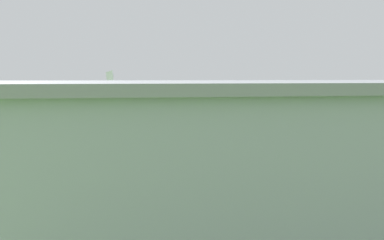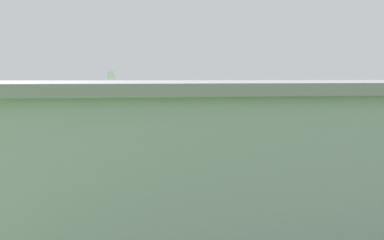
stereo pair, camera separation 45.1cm
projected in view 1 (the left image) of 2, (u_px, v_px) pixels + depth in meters
ground_plane at (194, 142)px, 62.79m from camera, size 400.00×400.00×0.00m
biplane at (126, 93)px, 56.05m from camera, size 7.73×6.85×4.02m
person_beside_truck at (100, 177)px, 36.63m from camera, size 0.54×0.54×1.57m
person_watching_takeoff at (1, 177)px, 36.22m from camera, size 0.52×0.52×1.72m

